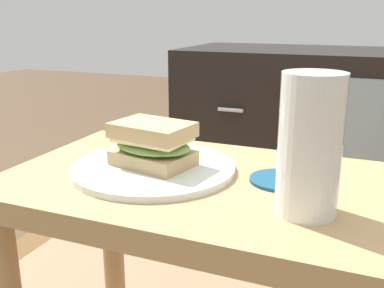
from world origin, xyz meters
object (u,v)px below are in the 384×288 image
(beer_glass, at_px, (310,147))
(coaster, at_px, (280,180))
(tv_cabinet, at_px, (324,137))
(plate, at_px, (153,168))
(sandwich_front, at_px, (152,145))

(beer_glass, height_order, coaster, beer_glass)
(tv_cabinet, height_order, plate, tv_cabinet)
(coaster, bearing_deg, sandwich_front, -171.00)
(tv_cabinet, height_order, sandwich_front, tv_cabinet)
(tv_cabinet, xyz_separation_m, beer_glass, (0.08, -1.01, 0.25))
(plate, bearing_deg, tv_cabinet, 80.34)
(tv_cabinet, xyz_separation_m, plate, (-0.16, -0.95, 0.17))
(tv_cabinet, height_order, coaster, tv_cabinet)
(tv_cabinet, relative_size, beer_glass, 5.66)
(tv_cabinet, bearing_deg, sandwich_front, -99.66)
(plate, relative_size, sandwich_front, 1.79)
(sandwich_front, distance_m, beer_glass, 0.25)
(plate, relative_size, coaster, 2.87)
(sandwich_front, xyz_separation_m, beer_glass, (0.24, -0.06, 0.04))
(tv_cabinet, relative_size, coaster, 11.01)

